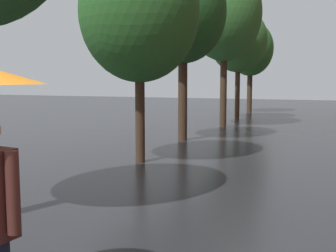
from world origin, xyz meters
TOP-DOWN VIEW (x-y plane):
  - street_tree_1 at (-2.47, 7.18)m, footprint 2.78×2.78m
  - street_tree_2 at (-2.71, 10.94)m, footprint 2.73×2.73m
  - street_tree_3 at (-2.44, 15.28)m, footprint 3.02×3.02m
  - street_tree_4 at (-2.60, 18.80)m, footprint 2.81×2.81m
  - street_tree_5 at (-2.80, 23.23)m, footprint 2.66×2.66m

SIDE VIEW (x-z plane):
  - street_tree_1 at x=-2.47m, z-range 0.94..6.07m
  - street_tree_5 at x=-2.80m, z-range 1.05..6.39m
  - street_tree_4 at x=-2.60m, z-range 1.14..6.52m
  - street_tree_2 at x=-2.71m, z-range 1.21..6.88m
  - street_tree_3 at x=-2.44m, z-range 1.33..7.85m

